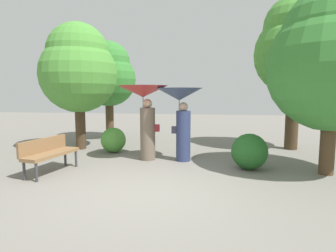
% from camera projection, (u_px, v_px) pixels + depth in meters
% --- Properties ---
extents(ground_plane, '(40.00, 40.00, 0.00)m').
position_uv_depth(ground_plane, '(145.00, 189.00, 5.62)').
color(ground_plane, slate).
extents(person_left, '(1.41, 1.41, 2.12)m').
position_uv_depth(person_left, '(144.00, 104.00, 7.95)').
color(person_left, '#6B5B4C').
rests_on(person_left, ground).
extents(person_right, '(1.30, 1.30, 2.05)m').
position_uv_depth(person_right, '(180.00, 106.00, 7.83)').
color(person_right, navy).
rests_on(person_right, ground).
extents(park_bench, '(0.75, 1.56, 0.83)m').
position_uv_depth(park_bench, '(49.00, 152.00, 6.73)').
color(park_bench, '#38383D').
rests_on(park_bench, ground).
extents(tree_near_left, '(2.20, 2.20, 4.00)m').
position_uv_depth(tree_near_left, '(109.00, 74.00, 11.48)').
color(tree_near_left, '#4C3823').
rests_on(tree_near_left, ground).
extents(tree_near_right, '(2.66, 2.66, 5.09)m').
position_uv_depth(tree_near_right, '(296.00, 46.00, 9.24)').
color(tree_near_right, '#42301E').
rests_on(tree_near_right, ground).
extents(tree_mid_left, '(2.55, 2.55, 4.22)m').
position_uv_depth(tree_mid_left, '(78.00, 68.00, 9.38)').
color(tree_mid_left, '#42301E').
rests_on(tree_mid_left, ground).
extents(tree_mid_right, '(2.92, 2.92, 4.33)m').
position_uv_depth(tree_mid_right, '(333.00, 57.00, 6.34)').
color(tree_mid_right, '#4C3823').
rests_on(tree_mid_right, ground).
extents(bush_path_left, '(0.80, 0.80, 0.80)m').
position_uv_depth(bush_path_left, '(113.00, 140.00, 9.08)').
color(bush_path_left, '#4C9338').
rests_on(bush_path_left, ground).
extents(bush_path_right, '(0.90, 0.90, 0.90)m').
position_uv_depth(bush_path_right, '(249.00, 152.00, 7.05)').
color(bush_path_right, '#235B23').
rests_on(bush_path_right, ground).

